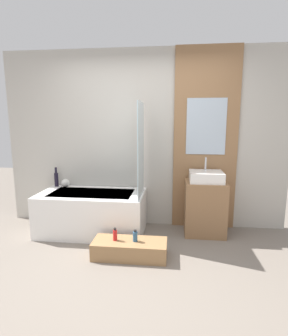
{
  "coord_description": "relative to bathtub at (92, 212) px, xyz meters",
  "views": [
    {
      "loc": [
        0.45,
        -2.32,
        1.56
      ],
      "look_at": [
        0.11,
        0.69,
        1.03
      ],
      "focal_mm": 28.0,
      "sensor_mm": 36.0,
      "label": 1
    }
  ],
  "objects": [
    {
      "name": "wooden_step_bench",
      "position": [
        0.65,
        -0.65,
        -0.19
      ],
      "size": [
        0.86,
        0.34,
        0.2
      ],
      "primitive_type": "cube",
      "color": "#997047",
      "rests_on": "ground_plane"
    },
    {
      "name": "bathtub",
      "position": [
        0.0,
        0.0,
        0.0
      ],
      "size": [
        1.47,
        0.77,
        0.58
      ],
      "color": "white",
      "rests_on": "ground_plane"
    },
    {
      "name": "bottle_soap_secondary",
      "position": [
        0.71,
        -0.65,
        -0.03
      ],
      "size": [
        0.05,
        0.05,
        0.14
      ],
      "color": "#2D567A",
      "rests_on": "wooden_step_bench"
    },
    {
      "name": "sink",
      "position": [
        1.59,
        0.13,
        0.53
      ],
      "size": [
        0.45,
        0.39,
        0.32
      ],
      "color": "white",
      "rests_on": "vanity_cabinet"
    },
    {
      "name": "vase_tall_dark",
      "position": [
        -0.65,
        0.31,
        0.41
      ],
      "size": [
        0.06,
        0.06,
        0.3
      ],
      "color": "black",
      "rests_on": "bathtub"
    },
    {
      "name": "vase_round_light",
      "position": [
        -0.5,
        0.27,
        0.35
      ],
      "size": [
        0.12,
        0.12,
        0.12
      ],
      "primitive_type": "sphere",
      "color": "silver",
      "rests_on": "bathtub"
    },
    {
      "name": "ground_plane",
      "position": [
        0.68,
        -1.14,
        -0.29
      ],
      "size": [
        12.0,
        12.0,
        0.0
      ],
      "primitive_type": "plane",
      "color": "slate"
    },
    {
      "name": "wall_tiled_back",
      "position": [
        0.68,
        0.44,
        1.01
      ],
      "size": [
        4.2,
        0.06,
        2.6
      ],
      "primitive_type": "cube",
      "color": "#B7B2A8",
      "rests_on": "ground_plane"
    },
    {
      "name": "bottle_soap_primary",
      "position": [
        0.47,
        -0.65,
        -0.03
      ],
      "size": [
        0.05,
        0.05,
        0.15
      ],
      "color": "red",
      "rests_on": "wooden_step_bench"
    },
    {
      "name": "wall_wood_accent",
      "position": [
        1.59,
        0.38,
        1.02
      ],
      "size": [
        0.91,
        0.04,
        2.6
      ],
      "color": "#8E6642",
      "rests_on": "ground_plane"
    },
    {
      "name": "glass_shower_screen",
      "position": [
        0.71,
        -0.06,
        0.91
      ],
      "size": [
        0.01,
        0.61,
        1.24
      ],
      "primitive_type": "cube",
      "color": "silver",
      "rests_on": "bathtub"
    },
    {
      "name": "vanity_cabinet",
      "position": [
        1.59,
        0.13,
        0.08
      ],
      "size": [
        0.55,
        0.46,
        0.75
      ],
      "primitive_type": "cube",
      "color": "#8E6642",
      "rests_on": "ground_plane"
    }
  ]
}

